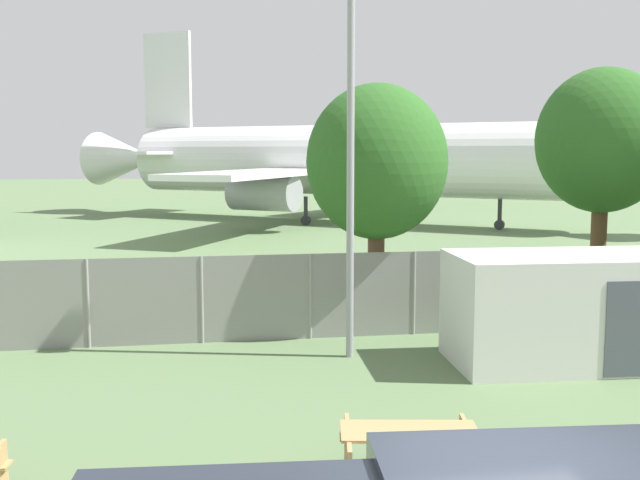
{
  "coord_description": "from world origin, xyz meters",
  "views": [
    {
      "loc": [
        -2.66,
        -5.9,
        4.43
      ],
      "look_at": [
        0.73,
        14.34,
        2.0
      ],
      "focal_mm": 42.0,
      "sensor_mm": 36.0,
      "label": 1
    }
  ],
  "objects_px": {
    "portable_cabin": "(564,309)",
    "tree_near_hangar": "(377,163)",
    "picnic_bench_open_grass": "(409,450)",
    "tree_left_of_cabin": "(603,142)",
    "airplane": "(340,161)"
  },
  "relations": [
    {
      "from": "portable_cabin",
      "to": "tree_near_hangar",
      "type": "xyz_separation_m",
      "value": [
        -3.13,
        3.75,
        3.0
      ]
    },
    {
      "from": "picnic_bench_open_grass",
      "to": "tree_left_of_cabin",
      "type": "xyz_separation_m",
      "value": [
        8.84,
        10.79,
        4.24
      ]
    },
    {
      "from": "airplane",
      "to": "portable_cabin",
      "type": "distance_m",
      "value": 32.02
    },
    {
      "from": "tree_near_hangar",
      "to": "picnic_bench_open_grass",
      "type": "bearing_deg",
      "value": -100.87
    },
    {
      "from": "picnic_bench_open_grass",
      "to": "portable_cabin",
      "type": "bearing_deg",
      "value": 46.37
    },
    {
      "from": "airplane",
      "to": "portable_cabin",
      "type": "bearing_deg",
      "value": -56.26
    },
    {
      "from": "tree_left_of_cabin",
      "to": "portable_cabin",
      "type": "bearing_deg",
      "value": -125.05
    },
    {
      "from": "portable_cabin",
      "to": "tree_left_of_cabin",
      "type": "distance_m",
      "value": 7.85
    },
    {
      "from": "tree_left_of_cabin",
      "to": "tree_near_hangar",
      "type": "bearing_deg",
      "value": -164.54
    },
    {
      "from": "airplane",
      "to": "picnic_bench_open_grass",
      "type": "bearing_deg",
      "value": -63.3
    },
    {
      "from": "airplane",
      "to": "tree_near_hangar",
      "type": "bearing_deg",
      "value": -62.91
    },
    {
      "from": "portable_cabin",
      "to": "picnic_bench_open_grass",
      "type": "relative_size",
      "value": 2.35
    },
    {
      "from": "portable_cabin",
      "to": "tree_near_hangar",
      "type": "bearing_deg",
      "value": 132.83
    },
    {
      "from": "airplane",
      "to": "tree_left_of_cabin",
      "type": "distance_m",
      "value": 26.29
    },
    {
      "from": "airplane",
      "to": "portable_cabin",
      "type": "xyz_separation_m",
      "value": [
        -1.43,
        -31.88,
        -2.7
      ]
    }
  ]
}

